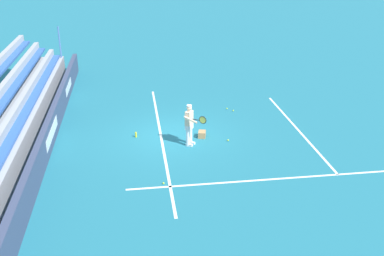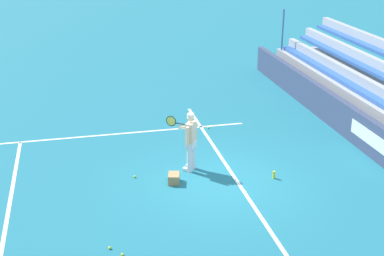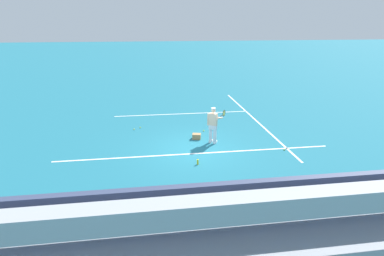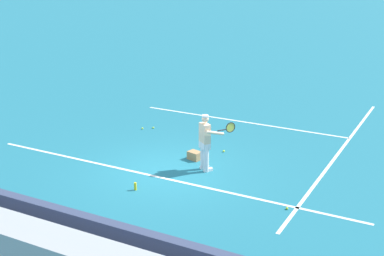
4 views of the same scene
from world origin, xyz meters
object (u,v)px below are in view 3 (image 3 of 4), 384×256
Objects in this scene: tennis_ball_far_left at (134,129)px; water_bottle at (198,162)px; tennis_player at (213,125)px; tennis_ball_far_right at (140,127)px; ball_box_cardboard at (197,136)px; tennis_ball_stray_back at (284,150)px; tennis_ball_near_player at (204,131)px.

tennis_ball_far_left is 0.30× the size of water_bottle.
tennis_player is 4.40m from tennis_ball_far_right.
tennis_player reaches higher than ball_box_cardboard.
tennis_ball_far_right is 7.51m from tennis_ball_stray_back.
tennis_player is at bearing 156.22° from tennis_ball_stray_back.
ball_box_cardboard is 6.06× the size of tennis_ball_far_right.
tennis_ball_far_left is (-0.32, -0.25, 0.00)m from tennis_ball_far_right.
ball_box_cardboard is 1.15m from tennis_ball_near_player.
tennis_ball_near_player is at bearing 76.36° from water_bottle.
tennis_player is 25.98× the size of tennis_ball_far_right.
tennis_ball_near_player is 1.00× the size of tennis_ball_far_left.
water_bottle is (2.70, -4.49, 0.08)m from tennis_ball_far_left.
tennis_ball_stray_back is 4.11m from water_bottle.
tennis_ball_far_right is at bearing 148.71° from tennis_ball_stray_back.
tennis_ball_far_right is at bearing 116.74° from water_bottle.
tennis_ball_near_player is at bearing -16.31° from tennis_ball_far_right.
ball_box_cardboard is at bearing -29.36° from tennis_ball_far_left.
tennis_ball_near_player is 3.88m from water_bottle.
tennis_ball_near_player is at bearing 62.03° from ball_box_cardboard.
tennis_ball_far_right is at bearing 163.69° from tennis_ball_near_player.
tennis_ball_stray_back is at bearing -43.28° from tennis_ball_near_player.
tennis_player is 25.98× the size of tennis_ball_near_player.
tennis_ball_stray_back is 7.66m from tennis_ball_far_left.
tennis_player is 4.29× the size of ball_box_cardboard.
tennis_player reaches higher than water_bottle.
tennis_ball_near_player and tennis_ball_far_left have the same top height.
tennis_ball_near_player and tennis_ball_stray_back have the same top height.
tennis_ball_near_player is 3.44m from tennis_ball_far_right.
tennis_ball_stray_back and tennis_ball_far_left have the same top height.
tennis_ball_stray_back is at bearing -31.29° from tennis_ball_far_right.
tennis_ball_far_left is (-6.73, 3.65, 0.00)m from tennis_ball_stray_back.
tennis_player is 3.35m from tennis_ball_stray_back.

